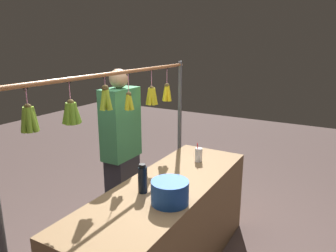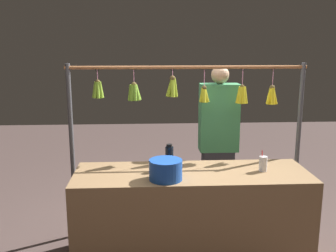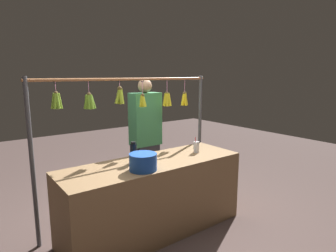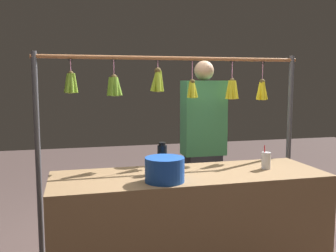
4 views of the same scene
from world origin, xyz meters
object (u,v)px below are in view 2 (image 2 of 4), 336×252
Objects in this scene: vendor_person at (218,147)px; water_bottle at (169,157)px; blue_bucket at (166,170)px; drink_cup at (263,164)px.

water_bottle is at bearing 48.84° from vendor_person.
blue_bucket is 0.88m from drink_cup.
vendor_person reaches higher than water_bottle.
water_bottle is 0.82m from drink_cup.
vendor_person is (-0.60, -0.90, -0.06)m from blue_bucket.
blue_bucket is 1.08m from vendor_person.
vendor_person is (0.26, -0.73, -0.04)m from drink_cup.
blue_bucket is at bearing 11.07° from drink_cup.
drink_cup is 0.78m from vendor_person.
drink_cup is at bearing -168.93° from blue_bucket.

